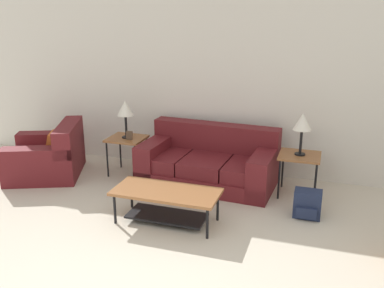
# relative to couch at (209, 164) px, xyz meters

# --- Properties ---
(wall_back) EXTENTS (8.99, 0.06, 2.60)m
(wall_back) POSITION_rel_couch_xyz_m (0.13, 0.60, 1.01)
(wall_back) COLOR silver
(wall_back) RESTS_ON ground_plane
(couch) EXTENTS (1.97, 1.09, 0.82)m
(couch) POSITION_rel_couch_xyz_m (0.00, 0.00, 0.00)
(couch) COLOR maroon
(couch) RESTS_ON ground_plane
(armchair) EXTENTS (1.35, 1.38, 0.80)m
(armchair) POSITION_rel_couch_xyz_m (-2.42, -0.46, -0.01)
(armchair) COLOR maroon
(armchair) RESTS_ON ground_plane
(coffee_table) EXTENTS (1.26, 0.57, 0.41)m
(coffee_table) POSITION_rel_couch_xyz_m (-0.14, -1.34, 0.01)
(coffee_table) COLOR #935B33
(coffee_table) RESTS_ON ground_plane
(side_table_left) EXTENTS (0.55, 0.50, 0.58)m
(side_table_left) POSITION_rel_couch_xyz_m (-1.29, -0.05, 0.23)
(side_table_left) COLOR #935B33
(side_table_left) RESTS_ON ground_plane
(side_table_right) EXTENTS (0.55, 0.50, 0.58)m
(side_table_right) POSITION_rel_couch_xyz_m (1.28, -0.05, 0.23)
(side_table_right) COLOR #935B33
(side_table_right) RESTS_ON ground_plane
(table_lamp_left) EXTENTS (0.24, 0.24, 0.57)m
(table_lamp_left) POSITION_rel_couch_xyz_m (-1.29, -0.05, 0.73)
(table_lamp_left) COLOR black
(table_lamp_left) RESTS_ON side_table_left
(table_lamp_right) EXTENTS (0.24, 0.24, 0.57)m
(table_lamp_right) POSITION_rel_couch_xyz_m (1.28, -0.05, 0.73)
(table_lamp_right) COLOR black
(table_lamp_right) RESTS_ON side_table_right
(backpack) EXTENTS (0.33, 0.29, 0.34)m
(backpack) POSITION_rel_couch_xyz_m (1.45, -0.68, -0.12)
(backpack) COLOR #1E2847
(backpack) RESTS_ON ground_plane
(picture_frame) EXTENTS (0.10, 0.04, 0.13)m
(picture_frame) POSITION_rel_couch_xyz_m (-1.20, -0.12, 0.36)
(picture_frame) COLOR #4C3828
(picture_frame) RESTS_ON side_table_left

